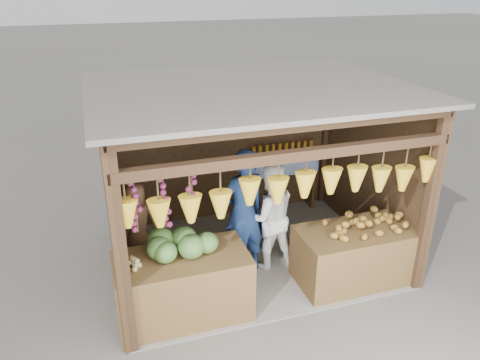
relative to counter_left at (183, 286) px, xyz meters
name	(u,v)px	position (x,y,z in m)	size (l,w,h in m)	color
ground	(250,257)	(1.25, 1.01, -0.43)	(80.00, 80.00, 0.00)	#514F49
stall_structure	(250,158)	(1.21, 0.97, 1.23)	(4.30, 3.30, 2.66)	slate
back_shelf	(283,167)	(2.30, 2.29, 0.44)	(1.25, 0.32, 1.32)	#382314
counter_left	(183,286)	(0.00, 0.00, 0.00)	(1.65, 0.85, 0.87)	#51381B
counter_right	(356,255)	(2.47, 0.01, -0.03)	(1.67, 0.85, 0.81)	#483218
stool	(142,267)	(-0.40, 1.05, -0.30)	(0.29, 0.29, 0.27)	black
man_standing	(243,213)	(1.02, 0.68, 0.53)	(0.70, 0.46, 1.92)	navy
woman_standing	(269,216)	(1.44, 0.74, 0.38)	(0.79, 0.62, 1.62)	white
vendor_seated	(138,223)	(-0.40, 1.05, 0.43)	(0.58, 0.37, 1.18)	#523621
melon_pile	(178,244)	(-0.02, 0.05, 0.59)	(1.00, 0.50, 0.32)	#1A4412
tanfruit_pile	(130,263)	(-0.61, -0.03, 0.50)	(0.34, 0.40, 0.13)	#A7944D
mango_pile	(362,222)	(2.52, 0.01, 0.48)	(1.40, 0.64, 0.22)	#B93B18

